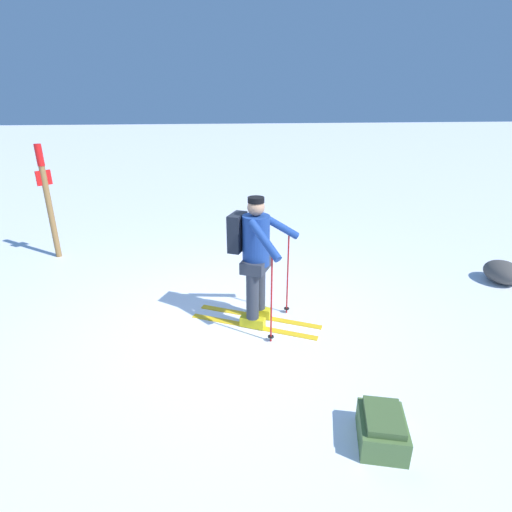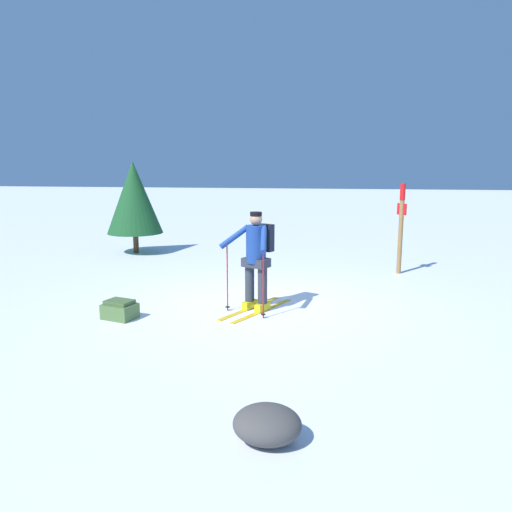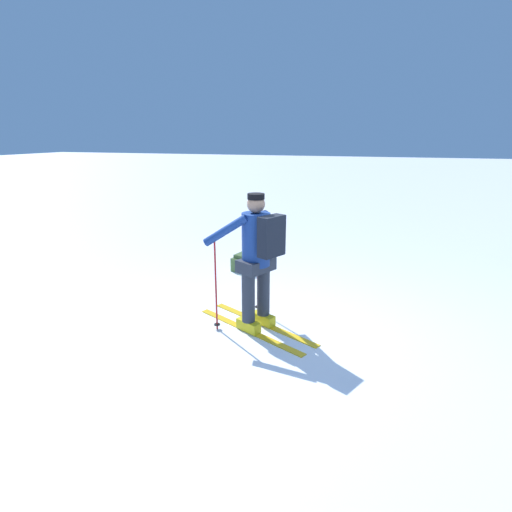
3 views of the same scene
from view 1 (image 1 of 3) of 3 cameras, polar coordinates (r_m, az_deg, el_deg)
name	(u,v)px [view 1 (image 1 of 3)]	position (r m, az deg, el deg)	size (l,w,h in m)	color
ground_plane	(228,323)	(5.03, -4.04, -9.50)	(80.00, 80.00, 0.00)	white
skier	(255,255)	(4.65, -0.18, 0.13)	(1.08, 1.59, 1.58)	gold
dropped_backpack	(382,429)	(3.63, 17.56, -22.51)	(0.55, 0.47, 0.29)	#4C6B38
trail_marker	(47,193)	(7.53, -27.72, 7.95)	(0.18, 0.20, 1.92)	olive
rock_boulder	(503,272)	(7.06, 31.79, -1.96)	(0.59, 0.50, 0.32)	#474442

